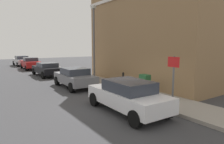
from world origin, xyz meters
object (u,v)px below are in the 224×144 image
car_red (30,63)px  lamppost (94,40)px  car_white (127,95)px  car_black (47,69)px  car_silver (22,61)px  car_grey (75,77)px  street_sign (173,75)px  utility_cabinet (145,85)px  bollard_near_cabinet (123,80)px

car_red → lamppost: size_ratio=0.75×
car_white → lamppost: size_ratio=0.73×
car_black → lamppost: (2.08, -5.59, 2.62)m
car_white → car_silver: 24.50m
car_grey → street_sign: street_sign is taller
utility_cabinet → lamppost: (-0.07, 5.60, 2.62)m
car_white → car_silver: bearing=1.4°
car_silver → lamppost: 17.88m
car_white → street_sign: street_sign is taller
car_grey → lamppost: bearing=-66.3°
car_grey → car_white: bearing=179.3°
car_black → utility_cabinet: (2.15, -11.18, -0.00)m
car_grey → bollard_near_cabinet: (2.21, -2.66, -0.01)m
car_white → utility_cabinet: size_ratio=3.65×
car_grey → car_black: size_ratio=0.94×
bollard_near_cabinet → car_black: bearing=103.9°
utility_cabinet → lamppost: size_ratio=0.20×
lamppost → car_grey: bearing=-157.6°
car_white → car_grey: 6.12m
car_silver → street_sign: street_sign is taller
car_red → bollard_near_cabinet: 15.95m
car_grey → car_black: 6.42m
car_black → street_sign: 13.78m
car_white → car_red: car_red is taller
car_black → bollard_near_cabinet: (2.25, -9.08, 0.02)m
car_black → street_sign: size_ratio=1.86×
car_white → car_red: bearing=1.1°
bollard_near_cabinet → street_sign: 4.76m
car_white → car_red: size_ratio=0.98×
lamppost → car_silver: bearing=97.3°
car_black → utility_cabinet: bearing=-170.3°
car_black → street_sign: bearing=-175.3°
car_black → car_silver: car_silver is taller
car_white → lamppost: 7.74m
car_white → utility_cabinet: 2.69m
car_black → car_silver: bearing=-0.4°
car_silver → street_sign: bearing=-177.7°
car_grey → bollard_near_cabinet: size_ratio=3.87×
car_grey → utility_cabinet: size_ratio=3.49×
street_sign → lamppost: (0.66, 8.08, 1.64)m
car_black → utility_cabinet: 11.39m
car_silver → utility_cabinet: size_ratio=3.59×
car_white → bollard_near_cabinet: bearing=-33.7°
car_silver → utility_cabinet: (2.33, -23.15, -0.06)m
car_red → car_silver: 5.26m
bollard_near_cabinet → lamppost: size_ratio=0.18×
car_white → car_black: bearing=0.6°
car_grey → car_black: car_grey is taller
car_red → utility_cabinet: (2.23, -17.88, -0.07)m
car_silver → lamppost: lamppost is taller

